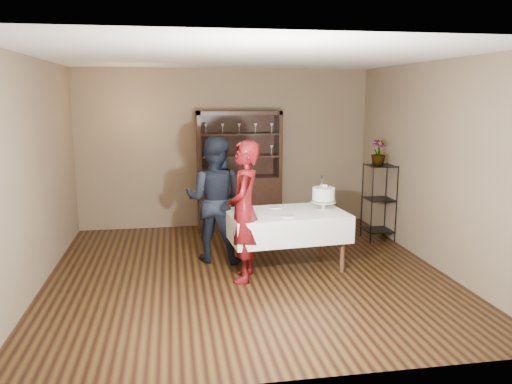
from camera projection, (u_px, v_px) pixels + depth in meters
floor at (247, 273)px, 6.42m from camera, size 5.00×5.00×0.00m
ceiling at (247, 57)px, 5.91m from camera, size 5.00×5.00×0.00m
back_wall at (225, 149)px, 8.59m from camera, size 5.00×0.02×2.70m
wall_left at (33, 175)px, 5.76m from camera, size 0.02×5.00×2.70m
wall_right at (434, 165)px, 6.58m from camera, size 0.02×5.00×2.70m
china_hutch at (239, 190)px, 8.51m from camera, size 1.40×0.48×2.00m
plant_etagere at (379, 199)px, 7.83m from camera, size 0.42×0.42×1.20m
cake_table at (286, 225)px, 6.54m from camera, size 1.59×1.06×0.76m
woman at (244, 211)px, 6.06m from camera, size 0.55×0.71×1.73m
man at (215, 199)px, 6.79m from camera, size 1.01×0.90×1.72m
cake at (323, 196)px, 6.64m from camera, size 0.35×0.35×0.46m
plate_near at (288, 216)px, 6.25m from camera, size 0.20×0.20×0.01m
plate_far at (275, 207)px, 6.73m from camera, size 0.18×0.18×0.01m
potted_plant at (378, 152)px, 7.70m from camera, size 0.28×0.28×0.39m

